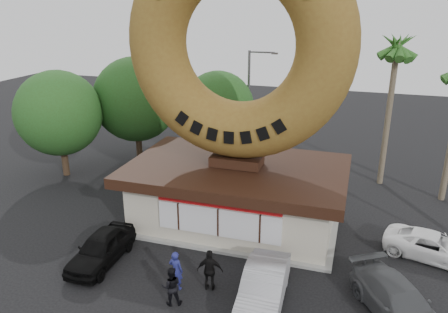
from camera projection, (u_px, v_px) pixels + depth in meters
ground at (196, 288)px, 18.24m from camera, size 90.00×90.00×0.00m
donut_shop at (236, 192)px, 23.01m from camera, size 11.20×7.20×3.80m
giant_donut at (238, 45)px, 20.45m from camera, size 11.06×2.82×11.06m
tree_west at (136, 99)px, 31.02m from camera, size 6.00×6.00×7.65m
tree_mid at (218, 107)px, 31.46m from camera, size 5.20×5.20×6.63m
tree_far at (59, 113)px, 28.54m from camera, size 5.60×5.60×7.14m
palm_near at (397, 52)px, 25.80m from camera, size 2.60×2.60×9.75m
street_lamp at (250, 100)px, 31.59m from camera, size 2.11×0.20×8.00m
person_left at (176, 270)px, 17.93m from camera, size 0.68×0.50×1.73m
person_center at (171, 286)px, 17.02m from camera, size 0.98×0.89×1.63m
person_right at (210, 270)px, 17.86m from camera, size 1.13×0.64×1.82m
car_black at (101, 248)px, 19.80m from camera, size 1.74×4.19×1.42m
car_silver at (263, 287)px, 17.04m from camera, size 1.82×4.67×1.52m
car_grey at (399, 302)px, 16.30m from camera, size 4.13×5.08×1.38m
car_white at (434, 246)px, 20.14m from camera, size 4.74×3.06×1.21m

